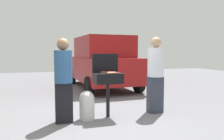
# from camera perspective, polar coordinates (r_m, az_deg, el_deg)

# --- Properties ---
(ground_plane) EXTENTS (24.00, 24.00, 0.00)m
(ground_plane) POSITION_cam_1_polar(r_m,az_deg,el_deg) (5.03, -3.44, -12.02)
(ground_plane) COLOR slate
(bbq_grill) EXTENTS (0.60, 0.44, 0.98)m
(bbq_grill) POSITION_cam_1_polar(r_m,az_deg,el_deg) (4.93, -1.05, -2.50)
(bbq_grill) COLOR black
(bbq_grill) RESTS_ON ground
(grill_lid_open) EXTENTS (0.60, 0.05, 0.42)m
(grill_lid_open) POSITION_cam_1_polar(r_m,az_deg,el_deg) (5.11, -1.75, 1.78)
(grill_lid_open) COLOR black
(grill_lid_open) RESTS_ON bbq_grill
(hot_dog_0) EXTENTS (0.13, 0.04, 0.03)m
(hot_dog_0) POSITION_cam_1_polar(r_m,az_deg,el_deg) (4.94, -0.22, -0.61)
(hot_dog_0) COLOR #C6593D
(hot_dog_0) RESTS_ON bbq_grill
(hot_dog_1) EXTENTS (0.13, 0.04, 0.03)m
(hot_dog_1) POSITION_cam_1_polar(r_m,az_deg,el_deg) (4.80, 1.05, -0.75)
(hot_dog_1) COLOR #C6593D
(hot_dog_1) RESTS_ON bbq_grill
(hot_dog_2) EXTENTS (0.13, 0.03, 0.03)m
(hot_dog_2) POSITION_cam_1_polar(r_m,az_deg,el_deg) (4.88, -0.47, -0.67)
(hot_dog_2) COLOR #C6593D
(hot_dog_2) RESTS_ON bbq_grill
(hot_dog_3) EXTENTS (0.13, 0.03, 0.03)m
(hot_dog_3) POSITION_cam_1_polar(r_m,az_deg,el_deg) (4.99, -2.13, -0.56)
(hot_dog_3) COLOR #C6593D
(hot_dog_3) RESTS_ON bbq_grill
(hot_dog_4) EXTENTS (0.13, 0.04, 0.03)m
(hot_dog_4) POSITION_cam_1_polar(r_m,az_deg,el_deg) (4.79, -0.58, -0.77)
(hot_dog_4) COLOR #B74C33
(hot_dog_4) RESTS_ON bbq_grill
(hot_dog_5) EXTENTS (0.13, 0.03, 0.03)m
(hot_dog_5) POSITION_cam_1_polar(r_m,az_deg,el_deg) (4.85, 0.23, -0.71)
(hot_dog_5) COLOR #C6593D
(hot_dog_5) RESTS_ON bbq_grill
(hot_dog_6) EXTENTS (0.13, 0.04, 0.03)m
(hot_dog_6) POSITION_cam_1_polar(r_m,az_deg,el_deg) (5.05, -0.34, -0.49)
(hot_dog_6) COLOR #B74C33
(hot_dog_6) RESTS_ON bbq_grill
(hot_dog_7) EXTENTS (0.13, 0.03, 0.03)m
(hot_dog_7) POSITION_cam_1_polar(r_m,az_deg,el_deg) (5.00, 0.28, -0.54)
(hot_dog_7) COLOR #B74C33
(hot_dog_7) RESTS_ON bbq_grill
(hot_dog_8) EXTENTS (0.13, 0.03, 0.03)m
(hot_dog_8) POSITION_cam_1_polar(r_m,az_deg,el_deg) (5.01, -0.48, -0.53)
(hot_dog_8) COLOR #AD4228
(hot_dog_8) RESTS_ON bbq_grill
(hot_dog_9) EXTENTS (0.13, 0.03, 0.03)m
(hot_dog_9) POSITION_cam_1_polar(r_m,az_deg,el_deg) (4.75, -0.44, -0.81)
(hot_dog_9) COLOR #C6593D
(hot_dog_9) RESTS_ON bbq_grill
(propane_tank) EXTENTS (0.32, 0.32, 0.62)m
(propane_tank) POSITION_cam_1_polar(r_m,az_deg,el_deg) (4.86, -6.36, -8.71)
(propane_tank) COLOR silver
(propane_tank) RESTS_ON ground
(person_left) EXTENTS (0.36, 0.36, 1.71)m
(person_left) POSITION_cam_1_polar(r_m,az_deg,el_deg) (4.63, -12.18, -1.84)
(person_left) COLOR black
(person_left) RESTS_ON ground
(person_right) EXTENTS (0.37, 0.37, 1.79)m
(person_right) POSITION_cam_1_polar(r_m,az_deg,el_deg) (5.39, 10.94, -0.48)
(person_right) COLOR #333847
(person_right) RESTS_ON ground
(parked_minivan) EXTENTS (2.22, 4.50, 2.02)m
(parked_minivan) POSITION_cam_1_polar(r_m,az_deg,el_deg) (9.02, -2.63, 1.98)
(parked_minivan) COLOR maroon
(parked_minivan) RESTS_ON ground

